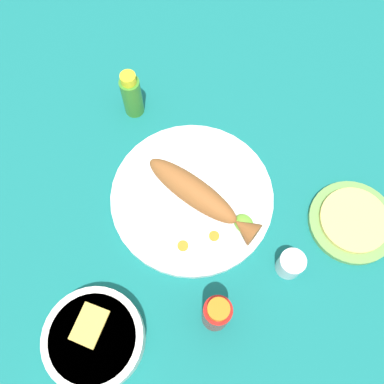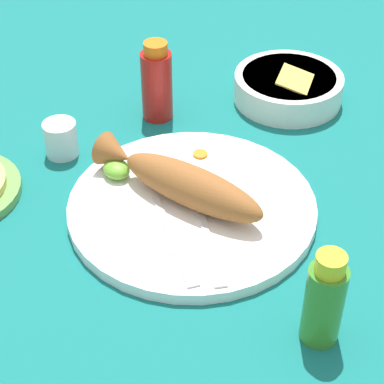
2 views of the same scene
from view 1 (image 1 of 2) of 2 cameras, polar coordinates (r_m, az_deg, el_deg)
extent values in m
plane|color=#146B66|center=(0.97, 0.00, -0.86)|extent=(4.00, 4.00, 0.00)
cylinder|color=white|center=(0.96, 0.00, -0.66)|extent=(0.36, 0.36, 0.02)
ellipsoid|color=#935628|center=(0.92, 0.00, 0.24)|extent=(0.24, 0.13, 0.06)
cone|color=#935628|center=(0.90, 7.09, -4.80)|extent=(0.07, 0.07, 0.05)
cube|color=silver|center=(0.97, -0.78, 1.97)|extent=(0.11, 0.06, 0.00)
cube|color=silver|center=(1.01, -1.38, 6.72)|extent=(0.07, 0.05, 0.00)
cube|color=silver|center=(0.97, 2.29, 2.00)|extent=(0.11, 0.05, 0.00)
cube|color=silver|center=(1.01, 0.87, 6.63)|extent=(0.07, 0.04, 0.00)
cylinder|color=orange|center=(0.91, -1.22, -7.18)|extent=(0.02, 0.02, 0.00)
cylinder|color=orange|center=(0.92, 2.96, -5.88)|extent=(0.02, 0.02, 0.00)
ellipsoid|color=#6BB233|center=(0.92, 6.94, -4.19)|extent=(0.05, 0.04, 0.03)
cylinder|color=#B21914|center=(0.85, 3.27, -15.95)|extent=(0.05, 0.05, 0.12)
cylinder|color=orange|center=(0.78, 3.55, -15.35)|extent=(0.04, 0.04, 0.02)
cylinder|color=#3D8428|center=(1.04, -7.99, 12.48)|extent=(0.05, 0.05, 0.11)
cylinder|color=yellow|center=(0.99, -8.51, 14.70)|extent=(0.04, 0.04, 0.02)
cylinder|color=silver|center=(0.92, 12.99, -9.34)|extent=(0.05, 0.05, 0.06)
cylinder|color=white|center=(0.93, 12.79, -9.57)|extent=(0.04, 0.04, 0.03)
cylinder|color=white|center=(0.90, -12.86, -18.54)|extent=(0.19, 0.19, 0.05)
cylinder|color=olive|center=(0.88, -13.08, -18.46)|extent=(0.17, 0.17, 0.02)
cube|color=gold|center=(0.88, -14.36, -16.49)|extent=(0.11, 0.11, 0.02)
cylinder|color=#6B9E4C|center=(1.00, 20.55, -3.75)|extent=(0.19, 0.19, 0.01)
cylinder|color=#E0C666|center=(0.99, 20.80, -3.51)|extent=(0.15, 0.15, 0.01)
camera|label=2|loc=(1.15, 3.62, 55.96)|focal=65.00mm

